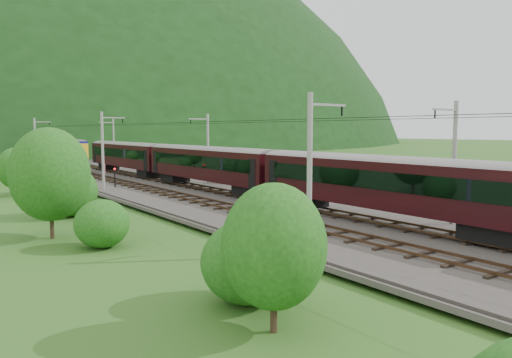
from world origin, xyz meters
TOP-DOWN VIEW (x-y plane):
  - ground at (0.00, 0.00)m, footprint 600.00×600.00m
  - railbed at (0.00, 10.00)m, footprint 14.00×220.00m
  - track_left at (-2.40, 10.00)m, footprint 2.40×220.00m
  - track_right at (2.40, 10.00)m, footprint 2.40×220.00m
  - catenary_left at (-6.12, 32.00)m, footprint 2.54×192.28m
  - catenary_right at (6.12, 32.00)m, footprint 2.54×192.28m
  - overhead_wires at (0.00, 10.00)m, footprint 4.83×198.00m
  - train at (2.40, 13.75)m, footprint 2.98×142.13m
  - hazard_post_near at (-0.24, 67.50)m, footprint 0.17×0.17m
  - hazard_post_far at (0.41, 51.39)m, footprint 0.15×0.15m
  - signal at (-4.55, 33.27)m, footprint 0.23×0.23m
  - vegetation_left at (-14.06, 10.97)m, footprint 9.49×147.82m
  - vegetation_right at (12.07, 10.22)m, footprint 7.70×106.82m

SIDE VIEW (x-z plane):
  - ground at x=0.00m, z-range 0.00..0.00m
  - railbed at x=0.00m, z-range 0.00..0.30m
  - track_left at x=-2.40m, z-range 0.24..0.51m
  - track_right at x=2.40m, z-range 0.24..0.51m
  - hazard_post_far at x=0.41m, z-range 0.30..1.71m
  - hazard_post_near at x=-0.24m, z-range 0.30..1.89m
  - vegetation_right at x=12.07m, z-range -0.10..3.07m
  - signal at x=-4.55m, z-range 0.48..2.58m
  - vegetation_left at x=-14.06m, z-range -1.03..5.56m
  - train at x=2.40m, z-range 0.94..6.11m
  - catenary_left at x=-6.12m, z-range 0.50..8.50m
  - catenary_right at x=6.12m, z-range 0.50..8.50m
  - overhead_wires at x=0.00m, z-range 7.08..7.12m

